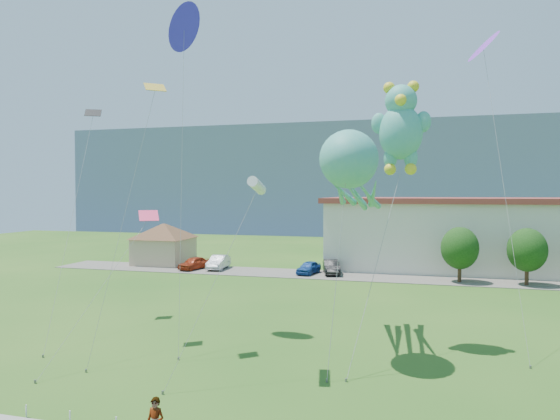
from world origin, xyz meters
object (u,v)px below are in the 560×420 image
object	(u,v)px
parked_car_silver	(219,262)
parked_car_black	(331,267)
pavilion	(164,240)
parked_car_red	(194,263)
teddy_bear_kite	(401,126)
octopus_kite	(352,173)
parked_car_blue	(309,268)

from	to	relation	value
parked_car_silver	parked_car_black	size ratio (longest dim) A/B	1.03
pavilion	parked_car_red	xyz separation A→B (m)	(5.44, -3.18, -2.25)
parked_car_silver	teddy_bear_kite	xyz separation A→B (m)	(20.78, -23.83, 11.78)
octopus_kite	parked_car_red	bearing A→B (deg)	129.75
parked_car_red	octopus_kite	bearing A→B (deg)	-35.16
parked_car_silver	teddy_bear_kite	world-z (taller)	teddy_bear_kite
parked_car_blue	parked_car_black	distance (m)	2.44
parked_car_blue	octopus_kite	bearing A→B (deg)	-61.85
parked_car_red	parked_car_black	world-z (taller)	parked_car_black
pavilion	teddy_bear_kite	bearing A→B (deg)	-42.08
pavilion	octopus_kite	distance (m)	39.27
octopus_kite	parked_car_silver	bearing A→B (deg)	124.99
parked_car_silver	pavilion	bearing A→B (deg)	160.27
parked_car_black	teddy_bear_kite	world-z (taller)	teddy_bear_kite
parked_car_black	pavilion	bearing A→B (deg)	159.44
parked_car_blue	octopus_kite	world-z (taller)	octopus_kite
parked_car_red	parked_car_silver	bearing A→B (deg)	35.40
parked_car_silver	octopus_kite	world-z (taller)	octopus_kite
pavilion	parked_car_silver	distance (m)	8.65
pavilion	parked_car_silver	bearing A→B (deg)	-15.32
parked_car_black	octopus_kite	bearing A→B (deg)	-92.79
parked_car_silver	teddy_bear_kite	bearing A→B (deg)	-53.33
parked_car_blue	parked_car_black	bearing A→B (deg)	24.69
pavilion	teddy_bear_kite	distance (m)	40.03
pavilion	teddy_bear_kite	size ratio (longest dim) A/B	0.61
parked_car_red	octopus_kite	size ratio (longest dim) A/B	0.35
parked_car_blue	octopus_kite	distance (m)	28.02
parked_car_silver	octopus_kite	xyz separation A→B (m)	(18.28, -26.11, 9.00)
pavilion	octopus_kite	world-z (taller)	octopus_kite
parked_car_black	octopus_kite	world-z (taller)	octopus_kite
parked_car_red	teddy_bear_kite	size ratio (longest dim) A/B	0.28
parked_car_silver	parked_car_black	distance (m)	13.06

